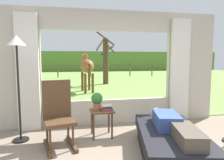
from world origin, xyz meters
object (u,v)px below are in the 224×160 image
potted_plant (97,100)px  pasture_tree (106,60)px  reclining_person (172,125)px  book_stack (107,108)px  floor_lamp_left (17,56)px  side_table (102,115)px  recliner_sofa (170,143)px  rocking_chair (58,114)px  horse (87,66)px

potted_plant → pasture_tree: 8.01m
reclining_person → book_stack: bearing=141.6°
potted_plant → floor_lamp_left: 1.62m
side_table → pasture_tree: 8.09m
recliner_sofa → potted_plant: bearing=145.0°
rocking_chair → horse: horse is taller
book_stack → pasture_tree: (1.26, 7.97, 0.87)m
book_stack → pasture_tree: pasture_tree is taller
reclining_person → rocking_chair: rocking_chair is taller
horse → reclining_person: bearing=-88.8°
floor_lamp_left → horse: size_ratio=1.04×
rocking_chair → floor_lamp_left: (-0.69, 0.33, 0.98)m
floor_lamp_left → pasture_tree: bearing=70.2°
reclining_person → potted_plant: (-0.98, 1.12, 0.18)m
rocking_chair → pasture_tree: (2.13, 8.17, 0.90)m
potted_plant → horse: size_ratio=0.18×
potted_plant → book_stack: bearing=-35.5°
recliner_sofa → floor_lamp_left: bearing=168.1°
reclining_person → floor_lamp_left: (-2.37, 1.13, 1.00)m
potted_plant → floor_lamp_left: floor_lamp_left is taller
floor_lamp_left → horse: bearing=73.5°
reclining_person → book_stack: (-0.81, 1.00, 0.05)m
pasture_tree → book_stack: bearing=-99.0°
reclining_person → potted_plant: bearing=143.8°
rocking_chair → pasture_tree: size_ratio=0.37×
recliner_sofa → reclining_person: 0.31m
side_table → potted_plant: 0.29m
pasture_tree → rocking_chair: bearing=-104.6°
rocking_chair → reclining_person: bearing=-39.5°
book_stack → floor_lamp_left: 1.84m
rocking_chair → potted_plant: rocking_chair is taller
recliner_sofa → floor_lamp_left: 2.92m
side_table → floor_lamp_left: floor_lamp_left is taller
recliner_sofa → reclining_person: bearing=-77.3°
pasture_tree → floor_lamp_left: bearing=-109.8°
book_stack → pasture_tree: 8.12m
floor_lamp_left → horse: 5.51m
book_stack → recliner_sofa: bearing=-49.7°
book_stack → rocking_chair: bearing=-167.3°
book_stack → pasture_tree: size_ratio=0.07×
recliner_sofa → potted_plant: (-0.98, 1.07, 0.48)m
reclining_person → potted_plant: size_ratio=4.46×
recliner_sofa → pasture_tree: (0.45, 8.93, 1.22)m
pasture_tree → recliner_sofa: bearing=-92.9°
side_table → horse: horse is taller
recliner_sofa → horse: 6.47m
potted_plant → floor_lamp_left: size_ratio=0.17×
recliner_sofa → book_stack: bearing=143.0°
reclining_person → rocking_chair: 1.86m
floor_lamp_left → book_stack: bearing=-4.8°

